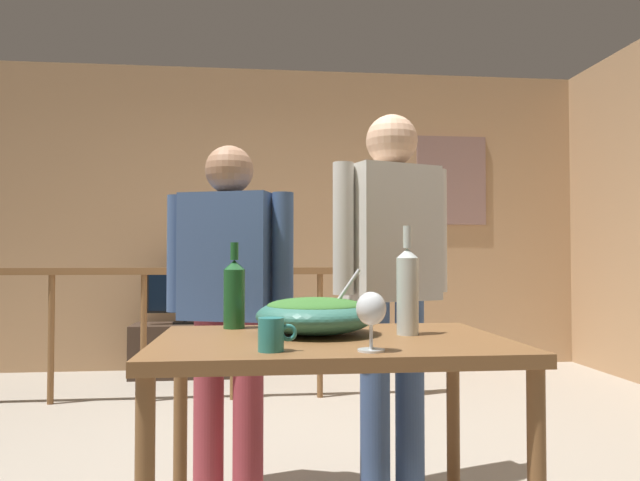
{
  "coord_description": "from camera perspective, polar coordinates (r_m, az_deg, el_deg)",
  "views": [
    {
      "loc": [
        -0.08,
        -2.79,
        1.03
      ],
      "look_at": [
        0.15,
        -0.58,
        1.09
      ],
      "focal_mm": 32.94,
      "sensor_mm": 36.0,
      "label": 1
    }
  ],
  "objects": [
    {
      "name": "person_standing_right",
      "position": [
        2.62,
        7.03,
        -2.55
      ],
      "size": [
        0.55,
        0.34,
        1.66
      ],
      "rotation": [
        0.0,
        0.0,
        3.48
      ],
      "color": "#3D5684",
      "rests_on": "ground_plane"
    },
    {
      "name": "person_standing_left",
      "position": [
        2.56,
        -8.86,
        -4.86
      ],
      "size": [
        0.55,
        0.33,
        1.51
      ],
      "rotation": [
        0.0,
        0.0,
        2.81
      ],
      "color": "#9E3842",
      "rests_on": "ground_plane"
    },
    {
      "name": "wine_bottle_green",
      "position": [
        2.16,
        -8.33,
        -5.03
      ],
      "size": [
        0.08,
        0.08,
        0.31
      ],
      "color": "#1E5628",
      "rests_on": "serving_table"
    },
    {
      "name": "wine_bottle_clear",
      "position": [
        1.98,
        8.5,
        -4.72
      ],
      "size": [
        0.07,
        0.07,
        0.36
      ],
      "color": "silver",
      "rests_on": "serving_table"
    },
    {
      "name": "stair_railing",
      "position": [
        4.33,
        -9.78,
        -6.67
      ],
      "size": [
        3.89,
        0.1,
        1.0
      ],
      "color": "brown",
      "rests_on": "ground_plane"
    },
    {
      "name": "salad_bowl",
      "position": [
        1.97,
        -0.44,
        -7.11
      ],
      "size": [
        0.4,
        0.4,
        0.22
      ],
      "color": "#337060",
      "rests_on": "serving_table"
    },
    {
      "name": "flat_screen_tv",
      "position": [
        5.22,
        -12.97,
        -4.86
      ],
      "size": [
        0.66,
        0.12,
        0.48
      ],
      "color": "black",
      "rests_on": "tv_console"
    },
    {
      "name": "tv_console",
      "position": [
        5.3,
        -12.96,
        -10.31
      ],
      "size": [
        0.9,
        0.4,
        0.45
      ],
      "primitive_type": "cube",
      "color": "#38281E",
      "rests_on": "ground_plane"
    },
    {
      "name": "ground_plane",
      "position": [
        2.97,
        -4.38,
        -21.84
      ],
      "size": [
        7.92,
        7.92,
        0.0
      ],
      "primitive_type": "plane",
      "color": "#9E9384"
    },
    {
      "name": "serving_table",
      "position": [
        1.91,
        1.11,
        -12.06
      ],
      "size": [
        1.11,
        0.76,
        0.77
      ],
      "color": "brown",
      "rests_on": "ground_plane"
    },
    {
      "name": "wine_glass",
      "position": [
        1.62,
        4.99,
        -6.83
      ],
      "size": [
        0.08,
        0.08,
        0.16
      ],
      "color": "silver",
      "rests_on": "serving_table"
    },
    {
      "name": "framed_picture",
      "position": [
        5.85,
        12.64,
        5.71
      ],
      "size": [
        0.68,
        0.03,
        0.86
      ],
      "primitive_type": "cube",
      "color": "#8B6963"
    },
    {
      "name": "back_wall",
      "position": [
        5.57,
        -5.17,
        2.2
      ],
      "size": [
        6.09,
        0.1,
        2.8
      ],
      "primitive_type": "cube",
      "color": "tan",
      "rests_on": "ground_plane"
    },
    {
      "name": "mug_teal",
      "position": [
        1.63,
        -4.69,
        -9.09
      ],
      "size": [
        0.11,
        0.07,
        0.09
      ],
      "color": "teal",
      "rests_on": "serving_table"
    }
  ]
}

